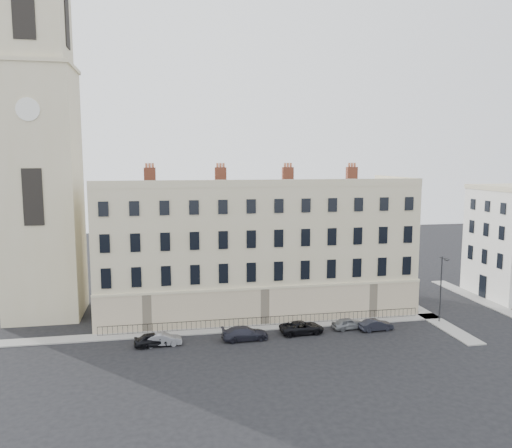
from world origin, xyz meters
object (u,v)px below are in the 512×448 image
(car_a, at_px, (154,339))
(car_f, at_px, (376,325))
(car_b, at_px, (162,339))
(car_c, at_px, (245,333))
(car_d, at_px, (302,327))
(car_e, at_px, (348,324))
(streetlamp, at_px, (441,286))

(car_a, xyz_separation_m, car_f, (22.89, 0.14, -0.06))
(car_b, relative_size, car_f, 1.03)
(car_a, bearing_deg, car_c, -96.34)
(car_d, bearing_deg, car_e, -89.11)
(car_f, bearing_deg, car_b, 85.35)
(car_d, bearing_deg, car_b, 89.45)
(car_a, relative_size, car_d, 0.84)
(car_b, bearing_deg, car_f, -90.66)
(car_b, bearing_deg, car_c, -91.13)
(car_a, relative_size, car_c, 0.82)
(car_d, relative_size, streetlamp, 0.62)
(car_d, xyz_separation_m, car_f, (7.92, -0.56, -0.05))
(car_b, xyz_separation_m, streetlamp, (30.15, 1.26, 3.50))
(car_c, relative_size, car_d, 1.01)
(car_a, height_order, car_c, car_c)
(car_a, xyz_separation_m, car_b, (0.77, 0.01, -0.05))
(car_e, bearing_deg, car_c, 89.74)
(car_f, bearing_deg, car_c, 85.61)
(car_b, bearing_deg, streetlamp, -88.60)
(car_a, distance_m, car_d, 14.99)
(car_d, relative_size, car_f, 1.28)
(car_e, bearing_deg, car_b, 87.40)
(car_d, height_order, car_f, car_d)
(car_e, xyz_separation_m, car_f, (2.70, -0.94, -0.01))
(car_a, xyz_separation_m, car_d, (14.97, 0.69, -0.02))
(car_b, bearing_deg, car_a, 89.68)
(car_a, height_order, car_d, car_a)
(car_d, bearing_deg, car_c, 93.27)
(car_d, xyz_separation_m, car_e, (5.22, 0.38, -0.04))
(car_a, relative_size, car_f, 1.07)
(car_b, relative_size, streetlamp, 0.50)
(car_b, height_order, streetlamp, streetlamp)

